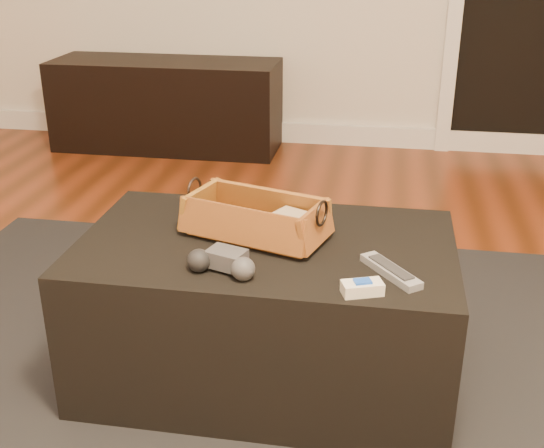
% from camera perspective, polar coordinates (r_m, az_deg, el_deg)
% --- Properties ---
extents(baseboard, '(5.00, 0.04, 0.12)m').
position_cam_1_polar(baseboard, '(4.17, 2.24, 7.63)').
color(baseboard, white).
rests_on(baseboard, floor).
extents(media_cabinet, '(1.30, 0.45, 0.51)m').
position_cam_1_polar(media_cabinet, '(4.08, -8.79, 9.83)').
color(media_cabinet, black).
rests_on(media_cabinet, floor).
extents(area_rug, '(2.60, 2.00, 0.01)m').
position_cam_1_polar(area_rug, '(1.99, -0.73, -13.22)').
color(area_rug, black).
rests_on(area_rug, floor).
extents(ottoman, '(1.00, 0.60, 0.42)m').
position_cam_1_polar(ottoman, '(1.92, -0.49, -7.15)').
color(ottoman, black).
rests_on(ottoman, area_rug).
extents(tv_remote, '(0.21, 0.08, 0.02)m').
position_cam_1_polar(tv_remote, '(1.84, -2.12, -0.33)').
color(tv_remote, black).
rests_on(tv_remote, wicker_basket).
extents(cloth_bundle, '(0.13, 0.11, 0.06)m').
position_cam_1_polar(cloth_bundle, '(1.82, 1.88, 0.01)').
color(cloth_bundle, tan).
rests_on(cloth_bundle, wicker_basket).
extents(wicker_basket, '(0.42, 0.30, 0.14)m').
position_cam_1_polar(wicker_basket, '(1.83, -1.38, 0.34)').
color(wicker_basket, brown).
rests_on(wicker_basket, ottoman).
extents(game_controller, '(0.18, 0.12, 0.06)m').
position_cam_1_polar(game_controller, '(1.65, -4.12, -3.20)').
color(game_controller, '#3C3C40').
rests_on(game_controller, ottoman).
extents(silver_remote, '(0.15, 0.18, 0.02)m').
position_cam_1_polar(silver_remote, '(1.67, 9.90, -3.87)').
color(silver_remote, '#93959A').
rests_on(silver_remote, ottoman).
extents(cream_gadget, '(0.10, 0.08, 0.03)m').
position_cam_1_polar(cream_gadget, '(1.57, 7.56, -5.30)').
color(cream_gadget, white).
rests_on(cream_gadget, ottoman).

